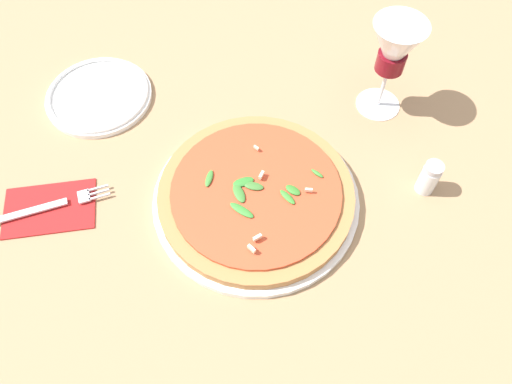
{
  "coord_description": "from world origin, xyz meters",
  "views": [
    {
      "loc": [
        0.01,
        -0.47,
        0.72
      ],
      "look_at": [
        -0.03,
        -0.04,
        0.03
      ],
      "focal_mm": 35.0,
      "sensor_mm": 36.0,
      "label": 1
    }
  ],
  "objects": [
    {
      "name": "side_plate_white",
      "position": [
        -0.35,
        0.17,
        0.01
      ],
      "size": [
        0.2,
        0.2,
        0.02
      ],
      "color": "white",
      "rests_on": "ground_plane"
    },
    {
      "name": "shaker_pepper",
      "position": [
        0.25,
        0.02,
        0.03
      ],
      "size": [
        0.03,
        0.03,
        0.07
      ],
      "color": "silver",
      "rests_on": "ground_plane"
    },
    {
      "name": "pizza_arugula_main",
      "position": [
        -0.03,
        -0.04,
        0.02
      ],
      "size": [
        0.34,
        0.34,
        0.05
      ],
      "color": "white",
      "rests_on": "ground_plane"
    },
    {
      "name": "napkin",
      "position": [
        -0.37,
        -0.08,
        0.0
      ],
      "size": [
        0.17,
        0.13,
        0.01
      ],
      "rotation": [
        0.0,
        0.0,
        0.25
      ],
      "color": "#B21E1E",
      "rests_on": "ground_plane"
    },
    {
      "name": "ground_plane",
      "position": [
        0.0,
        0.0,
        0.0
      ],
      "size": [
        6.0,
        6.0,
        0.0
      ],
      "primitive_type": "plane",
      "color": "#9E7A56"
    },
    {
      "name": "fork",
      "position": [
        -0.37,
        -0.08,
        0.01
      ],
      "size": [
        0.18,
        0.09,
        0.0
      ],
      "rotation": [
        0.0,
        0.0,
        0.43
      ],
      "color": "silver",
      "rests_on": "ground_plane"
    },
    {
      "name": "wine_glass",
      "position": [
        0.18,
        0.2,
        0.13
      ],
      "size": [
        0.09,
        0.09,
        0.19
      ],
      "color": "white",
      "rests_on": "ground_plane"
    }
  ]
}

